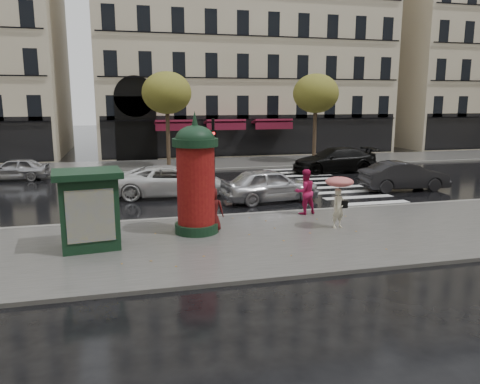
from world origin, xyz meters
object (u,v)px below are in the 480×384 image
object	(u,v)px
woman_red	(305,192)
car_far_silver	(14,169)
car_white	(171,181)
car_black	(334,160)
woman_umbrella	(339,193)
car_silver	(270,185)
car_darkgrey	(404,176)
man_burgundy	(213,210)
traffic_light	(213,158)
newsstand	(89,208)
morris_column	(196,175)

from	to	relation	value
woman_red	car_far_silver	size ratio (longest dim) A/B	0.46
car_white	car_black	xyz separation A→B (m)	(11.31, 5.29, 0.05)
woman_red	car_black	bearing A→B (deg)	-129.44
woman_umbrella	car_far_silver	size ratio (longest dim) A/B	0.49
car_silver	car_darkgrey	xyz separation A→B (m)	(7.75, 0.96, -0.03)
man_burgundy	traffic_light	size ratio (longest dim) A/B	0.40
traffic_light	car_black	bearing A→B (deg)	46.08
woman_umbrella	man_burgundy	bearing A→B (deg)	171.77
car_silver	car_darkgrey	distance (m)	7.81
man_burgundy	newsstand	size ratio (longest dim) A/B	0.64
woman_red	traffic_light	world-z (taller)	traffic_light
morris_column	car_black	world-z (taller)	morris_column
car_far_silver	woman_umbrella	bearing A→B (deg)	46.11
morris_column	traffic_light	bearing A→B (deg)	62.51
newsstand	car_silver	world-z (taller)	newsstand
traffic_light	car_darkgrey	world-z (taller)	traffic_light
woman_red	car_darkgrey	size ratio (longest dim) A/B	0.40
car_far_silver	car_white	bearing A→B (deg)	54.20
car_white	car_far_silver	bearing A→B (deg)	54.82
newsstand	car_black	distance (m)	19.90
newsstand	car_far_silver	size ratio (longest dim) A/B	0.62
man_burgundy	car_white	distance (m)	7.30
newsstand	car_white	bearing A→B (deg)	67.35
woman_red	traffic_light	size ratio (longest dim) A/B	0.47
morris_column	car_far_silver	size ratio (longest dim) A/B	1.07
car_darkgrey	car_black	xyz separation A→B (m)	(-0.78, 6.80, 0.05)
man_burgundy	car_black	xyz separation A→B (m)	(10.62, 12.56, -0.09)
man_burgundy	car_black	distance (m)	16.45
woman_umbrella	car_far_silver	xyz separation A→B (m)	(-13.76, 14.91, -0.72)
woman_umbrella	newsstand	xyz separation A→B (m)	(-8.58, -0.20, -0.02)
car_silver	car_white	size ratio (longest dim) A/B	0.85
car_darkgrey	car_far_silver	world-z (taller)	car_darkgrey
woman_umbrella	man_burgundy	world-z (taller)	woman_umbrella
car_black	traffic_light	bearing A→B (deg)	-44.66
car_darkgrey	car_black	world-z (taller)	car_black
car_darkgrey	car_far_silver	xyz separation A→B (m)	(-20.66, 8.50, -0.09)
morris_column	car_far_silver	xyz separation A→B (m)	(-8.69, 14.21, -1.46)
woman_red	car_darkgrey	world-z (taller)	woman_red
man_burgundy	morris_column	bearing A→B (deg)	11.74
morris_column	car_silver	world-z (taller)	morris_column
car_black	car_far_silver	size ratio (longest dim) A/B	1.42
car_darkgrey	car_black	bearing A→B (deg)	9.86
morris_column	car_silver	xyz separation A→B (m)	(4.22, 4.75, -1.35)
woman_red	car_far_silver	bearing A→B (deg)	-51.95
morris_column	car_darkgrey	bearing A→B (deg)	25.48
traffic_light	car_silver	distance (m)	4.60
man_burgundy	newsstand	distance (m)	4.19
car_darkgrey	woman_umbrella	bearing A→B (deg)	136.20
man_burgundy	car_far_silver	distance (m)	17.00
traffic_light	car_far_silver	xyz separation A→B (m)	(-9.69, 12.27, -1.80)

